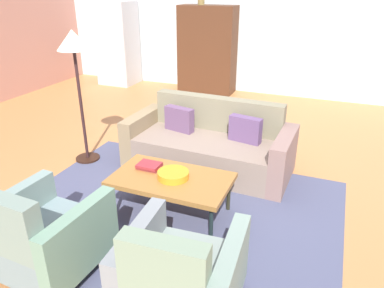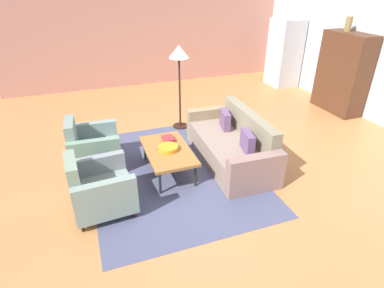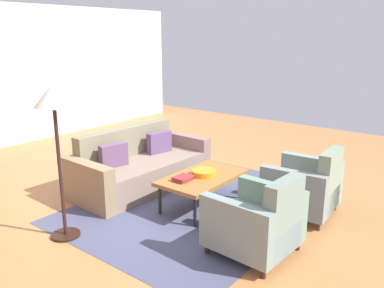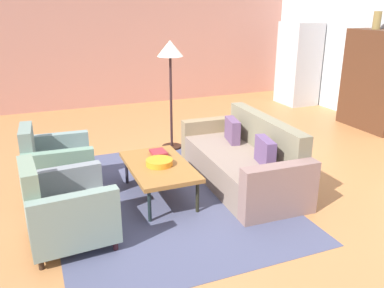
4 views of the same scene
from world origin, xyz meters
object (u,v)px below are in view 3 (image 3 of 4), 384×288
object	(u,v)px
armchair_left	(259,223)
armchair_right	(307,189)
coffee_table	(203,178)
fruit_bowl	(204,173)
floor_lamp	(54,110)
couch	(139,168)
book_stack	(183,178)

from	to	relation	value
armchair_left	armchair_right	xyz separation A→B (m)	(1.21, 0.00, 0.00)
coffee_table	fruit_bowl	distance (m)	0.08
armchair_right	floor_lamp	world-z (taller)	floor_lamp
coffee_table	couch	bearing A→B (deg)	89.86
armchair_right	fruit_bowl	xyz separation A→B (m)	(-0.58, 1.17, 0.12)
coffee_table	book_stack	bearing A→B (deg)	163.11
couch	fruit_bowl	distance (m)	1.20
fruit_bowl	floor_lamp	distance (m)	2.04
couch	book_stack	size ratio (longest dim) A/B	8.72
armchair_right	floor_lamp	size ratio (longest dim) A/B	0.51
fruit_bowl	book_stack	bearing A→B (deg)	164.24
book_stack	floor_lamp	xyz separation A→B (m)	(-1.32, 0.63, 0.99)
armchair_left	armchair_right	world-z (taller)	same
coffee_table	armchair_right	size ratio (longest dim) A/B	1.36
couch	coffee_table	bearing A→B (deg)	91.80
couch	floor_lamp	bearing A→B (deg)	17.83
coffee_table	armchair_left	bearing A→B (deg)	-117.35
book_stack	armchair_right	bearing A→B (deg)	-54.29
book_stack	couch	bearing A→B (deg)	74.57
armchair_left	couch	bearing A→B (deg)	78.43
coffee_table	armchair_left	size ratio (longest dim) A/B	1.36
fruit_bowl	floor_lamp	bearing A→B (deg)	156.11
coffee_table	armchair_left	xyz separation A→B (m)	(-0.60, -1.17, -0.05)
coffee_table	floor_lamp	bearing A→B (deg)	155.82
armchair_left	book_stack	size ratio (longest dim) A/B	3.60
couch	book_stack	bearing A→B (deg)	76.51
fruit_bowl	book_stack	size ratio (longest dim) A/B	1.31
book_stack	coffee_table	bearing A→B (deg)	-16.89
armchair_left	floor_lamp	size ratio (longest dim) A/B	0.51
fruit_bowl	floor_lamp	world-z (taller)	floor_lamp
couch	floor_lamp	world-z (taller)	floor_lamp
armchair_right	fruit_bowl	distance (m)	1.31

